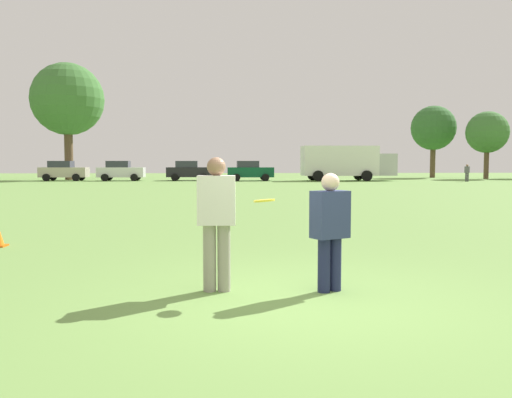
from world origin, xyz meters
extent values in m
plane|color=#6B9347|center=(0.00, 0.00, 0.00)|extent=(154.22, 154.22, 0.00)
cylinder|color=gray|center=(-1.15, 0.53, 0.44)|extent=(0.17, 0.17, 0.87)
cylinder|color=gray|center=(-0.97, 0.52, 0.44)|extent=(0.17, 0.17, 0.87)
cube|color=silver|center=(-1.06, 0.53, 1.19)|extent=(0.49, 0.29, 0.63)
sphere|color=#8C664C|center=(-1.06, 0.53, 1.62)|extent=(0.24, 0.24, 0.24)
cylinder|color=#1E234C|center=(0.48, 0.47, 0.35)|extent=(0.16, 0.16, 0.70)
cylinder|color=#1E234C|center=(0.32, 0.39, 0.35)|extent=(0.16, 0.16, 0.70)
cube|color=navy|center=(0.40, 0.43, 1.00)|extent=(0.54, 0.45, 0.61)
sphere|color=beige|center=(0.40, 0.43, 1.42)|extent=(0.23, 0.23, 0.23)
cylinder|color=yellow|center=(-0.46, 0.35, 1.19)|extent=(0.27, 0.27, 0.06)
cube|color=#B7AD99|center=(-15.61, 43.04, 0.78)|extent=(4.22, 1.86, 0.90)
cube|color=#2D333D|center=(-15.86, 43.03, 1.50)|extent=(2.02, 1.67, 0.64)
cylinder|color=black|center=(-14.32, 44.05, 0.33)|extent=(0.66, 0.23, 0.66)
cylinder|color=black|center=(-14.29, 42.05, 0.33)|extent=(0.66, 0.23, 0.66)
cylinder|color=black|center=(-16.92, 44.02, 0.33)|extent=(0.66, 0.23, 0.66)
cylinder|color=black|center=(-16.89, 42.02, 0.33)|extent=(0.66, 0.23, 0.66)
cube|color=silver|center=(-10.39, 42.84, 0.78)|extent=(4.22, 1.86, 0.90)
cube|color=#2D333D|center=(-10.64, 42.83, 1.50)|extent=(2.02, 1.67, 0.64)
cylinder|color=black|center=(-9.11, 43.85, 0.33)|extent=(0.66, 0.23, 0.66)
cylinder|color=black|center=(-9.08, 41.86, 0.33)|extent=(0.66, 0.23, 0.66)
cylinder|color=black|center=(-11.71, 43.82, 0.33)|extent=(0.66, 0.23, 0.66)
cylinder|color=black|center=(-11.68, 41.82, 0.33)|extent=(0.66, 0.23, 0.66)
cube|color=black|center=(-4.15, 43.01, 0.78)|extent=(4.22, 1.86, 0.90)
cube|color=#2D333D|center=(-4.40, 43.01, 1.50)|extent=(2.02, 1.67, 0.64)
cylinder|color=black|center=(-2.86, 44.03, 0.33)|extent=(0.66, 0.23, 0.66)
cylinder|color=black|center=(-2.84, 42.03, 0.33)|extent=(0.66, 0.23, 0.66)
cylinder|color=black|center=(-5.47, 43.99, 0.33)|extent=(0.66, 0.23, 0.66)
cylinder|color=black|center=(-5.44, 41.99, 0.33)|extent=(0.66, 0.23, 0.66)
cube|color=#0C4C2D|center=(1.46, 42.00, 0.78)|extent=(4.22, 1.86, 0.90)
cube|color=#2D333D|center=(1.21, 42.00, 1.50)|extent=(2.02, 1.67, 0.64)
cylinder|color=black|center=(2.75, 43.02, 0.33)|extent=(0.66, 0.23, 0.66)
cylinder|color=black|center=(2.78, 41.02, 0.33)|extent=(0.66, 0.23, 0.66)
cylinder|color=black|center=(0.15, 42.98, 0.33)|extent=(0.66, 0.23, 0.66)
cylinder|color=black|center=(0.17, 40.99, 0.33)|extent=(0.66, 0.23, 0.66)
cube|color=white|center=(9.60, 41.60, 1.83)|extent=(6.83, 2.59, 2.70)
cube|color=#B2B2B7|center=(13.80, 41.66, 1.48)|extent=(1.83, 2.32, 2.00)
cylinder|color=black|center=(11.79, 43.00, 0.48)|extent=(0.96, 0.29, 0.96)
cylinder|color=black|center=(11.83, 40.26, 0.48)|extent=(0.96, 0.29, 0.96)
cylinder|color=black|center=(7.37, 42.94, 0.48)|extent=(0.96, 0.29, 0.96)
cylinder|color=black|center=(7.41, 40.20, 0.48)|extent=(0.96, 0.29, 0.96)
cylinder|color=#4C4C51|center=(20.48, 38.86, 0.39)|extent=(0.15, 0.15, 0.78)
cylinder|color=#4C4C51|center=(20.35, 38.95, 0.39)|extent=(0.15, 0.15, 0.78)
cube|color=#595960|center=(20.42, 38.90, 1.05)|extent=(0.48, 0.44, 0.55)
sphere|color=#8C664C|center=(20.42, 38.90, 1.43)|extent=(0.21, 0.21, 0.21)
cylinder|color=brown|center=(-15.88, 45.60, 2.40)|extent=(0.80, 0.80, 4.81)
sphere|color=#3D7033|center=(-15.88, 45.60, 7.73)|extent=(6.87, 6.87, 6.87)
cylinder|color=brown|center=(22.04, 50.63, 1.70)|extent=(0.57, 0.57, 3.40)
sphere|color=#33662D|center=(22.04, 50.63, 5.47)|extent=(4.86, 4.86, 4.86)
cylinder|color=brown|center=(25.79, 46.04, 1.48)|extent=(0.49, 0.49, 2.96)
sphere|color=#3D7033|center=(25.79, 46.04, 4.75)|extent=(4.22, 4.22, 4.22)
camera|label=1|loc=(-0.96, -6.25, 1.67)|focal=36.96mm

